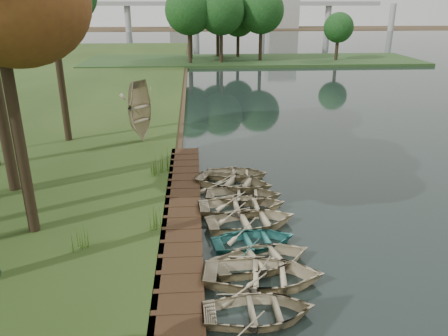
{
  "coord_description": "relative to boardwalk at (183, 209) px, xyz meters",
  "views": [
    {
      "loc": [
        -0.96,
        -17.3,
        8.68
      ],
      "look_at": [
        0.32,
        1.42,
        1.48
      ],
      "focal_mm": 35.0,
      "sensor_mm": 36.0,
      "label": 1
    }
  ],
  "objects": [
    {
      "name": "rowboat_0",
      "position": [
        2.36,
        -7.13,
        0.24
      ],
      "size": [
        3.37,
        2.45,
        0.69
      ],
      "primitive_type": "imported",
      "rotation": [
        0.0,
        0.0,
        1.6
      ],
      "color": "#BDAE89",
      "rests_on": "water"
    },
    {
      "name": "bridge",
      "position": [
        13.91,
        120.0,
        6.93
      ],
      "size": [
        95.9,
        4.0,
        8.6
      ],
      "color": "#A5A5A0",
      "rests_on": "ground"
    },
    {
      "name": "far_trees",
      "position": [
        6.27,
        50.0,
        6.28
      ],
      "size": [
        45.6,
        5.6,
        8.8
      ],
      "color": "black",
      "rests_on": "peninsula"
    },
    {
      "name": "rowboat_6",
      "position": [
        2.78,
        0.89,
        0.26
      ],
      "size": [
        3.74,
        2.84,
        0.73
      ],
      "primitive_type": "imported",
      "rotation": [
        0.0,
        0.0,
        1.48
      ],
      "color": "#BDAE89",
      "rests_on": "water"
    },
    {
      "name": "stored_rowboat",
      "position": [
        -2.77,
        9.69,
        0.55
      ],
      "size": [
        4.75,
        4.53,
        0.8
      ],
      "primitive_type": "imported",
      "rotation": [
        3.14,
        0.0,
        0.93
      ],
      "color": "#BDAE89",
      "rests_on": "bank"
    },
    {
      "name": "rowboat_5",
      "position": [
        2.59,
        -0.3,
        0.29
      ],
      "size": [
        3.95,
        2.92,
        0.79
      ],
      "primitive_type": "imported",
      "rotation": [
        0.0,
        0.0,
        1.63
      ],
      "color": "#BDAE89",
      "rests_on": "water"
    },
    {
      "name": "reeds_0",
      "position": [
        -3.57,
        -3.3,
        0.63
      ],
      "size": [
        0.6,
        0.6,
        0.96
      ],
      "primitive_type": "cone",
      "color": "#3F661E",
      "rests_on": "bank"
    },
    {
      "name": "reeds_2",
      "position": [
        -1.4,
        3.73,
        0.61
      ],
      "size": [
        0.6,
        0.6,
        0.93
      ],
      "primitive_type": "cone",
      "color": "#3F661E",
      "rests_on": "bank"
    },
    {
      "name": "rowboat_2",
      "position": [
        2.86,
        -4.49,
        0.27
      ],
      "size": [
        4.17,
        3.48,
        0.74
      ],
      "primitive_type": "imported",
      "rotation": [
        0.0,
        0.0,
        1.86
      ],
      "color": "#BDAE89",
      "rests_on": "water"
    },
    {
      "name": "reeds_1",
      "position": [
        -1.0,
        -1.92,
        0.62
      ],
      "size": [
        0.6,
        0.6,
        0.95
      ],
      "primitive_type": "cone",
      "color": "#3F661E",
      "rests_on": "bank"
    },
    {
      "name": "building_b",
      "position": [
        -3.4,
        145.0,
        5.85
      ],
      "size": [
        8.0,
        8.0,
        12.0
      ],
      "primitive_type": "cube",
      "color": "#A5A5A0",
      "rests_on": "ground"
    },
    {
      "name": "building_a",
      "position": [
        31.6,
        140.0,
        8.85
      ],
      "size": [
        10.0,
        8.0,
        18.0
      ],
      "primitive_type": "cube",
      "color": "#A5A5A0",
      "rests_on": "ground"
    },
    {
      "name": "rowboat_3",
      "position": [
        2.74,
        -3.19,
        0.23
      ],
      "size": [
        3.51,
        2.75,
        0.66
      ],
      "primitive_type": "imported",
      "rotation": [
        0.0,
        0.0,
        1.73
      ],
      "color": "#2A7670",
      "rests_on": "water"
    },
    {
      "name": "reeds_3",
      "position": [
        -1.0,
        4.21,
        0.72
      ],
      "size": [
        0.6,
        0.6,
        1.14
      ],
      "primitive_type": "cone",
      "color": "#3F661E",
      "rests_on": "bank"
    },
    {
      "name": "boardwalk",
      "position": [
        0.0,
        0.0,
        0.0
      ],
      "size": [
        1.6,
        16.0,
        0.3
      ],
      "primitive_type": "cube",
      "color": "#342214",
      "rests_on": "ground"
    },
    {
      "name": "ground",
      "position": [
        1.6,
        0.0,
        -0.15
      ],
      "size": [
        300.0,
        300.0,
        0.0
      ],
      "primitive_type": "plane",
      "color": "#3D2F1D"
    },
    {
      "name": "rowboat_4",
      "position": [
        2.82,
        -1.66,
        0.28
      ],
      "size": [
        4.08,
        3.2,
        0.77
      ],
      "primitive_type": "imported",
      "rotation": [
        0.0,
        0.0,
        1.73
      ],
      "color": "#BDAE89",
      "rests_on": "water"
    },
    {
      "name": "rowboat_1",
      "position": [
        2.73,
        -5.45,
        0.31
      ],
      "size": [
        4.25,
        3.26,
        0.82
      ],
      "primitive_type": "imported",
      "rotation": [
        0.0,
        0.0,
        1.46
      ],
      "color": "#BDAE89",
      "rests_on": "water"
    },
    {
      "name": "rowboat_7",
      "position": [
        2.47,
        2.38,
        0.3
      ],
      "size": [
        4.7,
        4.15,
        0.81
      ],
      "primitive_type": "imported",
      "rotation": [
        0.0,
        0.0,
        1.14
      ],
      "color": "#BDAE89",
      "rests_on": "water"
    },
    {
      "name": "rowboat_8",
      "position": [
        2.74,
        3.63,
        0.23
      ],
      "size": [
        3.38,
        2.57,
        0.66
      ],
      "primitive_type": "imported",
      "rotation": [
        0.0,
        0.0,
        1.47
      ],
      "color": "#BDAE89",
      "rests_on": "water"
    },
    {
      "name": "peninsula",
      "position": [
        9.6,
        50.0,
        0.08
      ],
      "size": [
        50.0,
        14.0,
        0.45
      ],
      "primitive_type": "cube",
      "color": "#27431D",
      "rests_on": "ground"
    }
  ]
}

